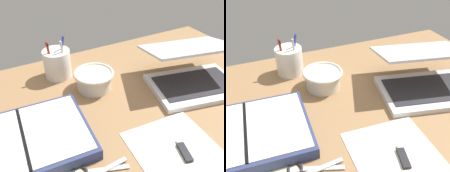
{
  "view_description": "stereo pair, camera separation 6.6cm",
  "coord_description": "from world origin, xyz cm",
  "views": [
    {
      "loc": [
        -27.1,
        -43.27,
        52.91
      ],
      "look_at": [
        2.47,
        11.55,
        9.0
      ],
      "focal_mm": 40.0,
      "sensor_mm": 36.0,
      "label": 1
    },
    {
      "loc": [
        -21.15,
        -46.09,
        52.91
      ],
      "look_at": [
        2.47,
        11.55,
        9.0
      ],
      "focal_mm": 40.0,
      "sensor_mm": 36.0,
      "label": 2
    }
  ],
  "objects": [
    {
      "name": "desk_top",
      "position": [
        0.0,
        0.0,
        1.0
      ],
      "size": [
        140.0,
        100.0,
        2.0
      ],
      "primitive_type": "cube",
      "color": "#936D47",
      "rests_on": "ground"
    },
    {
      "name": "laptop",
      "position": [
        32.68,
        8.34,
        6.83
      ],
      "size": [
        35.87,
        34.53,
        14.76
      ],
      "rotation": [
        0.0,
        0.0,
        -0.22
      ],
      "color": "silver",
      "rests_on": "desk_top"
    },
    {
      "name": "bowl",
      "position": [
        1.25,
        22.26,
        5.61
      ],
      "size": [
        13.83,
        13.83,
        6.55
      ],
      "color": "silver",
      "rests_on": "desk_top"
    },
    {
      "name": "pen_cup",
      "position": [
        -7.13,
        35.77,
        7.27
      ],
      "size": [
        9.8,
        9.8,
        15.63
      ],
      "color": "white",
      "rests_on": "desk_top"
    },
    {
      "name": "planner",
      "position": [
        -25.92,
        6.77,
        3.87
      ],
      "size": [
        35.14,
        27.07,
        3.92
      ],
      "rotation": [
        0.0,
        0.0,
        -0.06
      ],
      "color": "navy",
      "rests_on": "desk_top"
    },
    {
      "name": "paper_sheet_front",
      "position": [
        7.96,
        -16.62,
        2.08
      ],
      "size": [
        23.63,
        31.11,
        0.16
      ],
      "primitive_type": "cube",
      "rotation": [
        0.0,
        0.0,
        -0.06
      ],
      "color": "silver",
      "rests_on": "desk_top"
    },
    {
      "name": "usb_drive",
      "position": [
        9.29,
        -14.75,
        2.5
      ],
      "size": [
        3.6,
        7.36,
        1.0
      ],
      "rotation": [
        0.0,
        0.0,
        -0.28
      ],
      "color": "black",
      "rests_on": "desk_top"
    }
  ]
}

